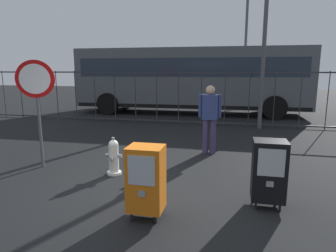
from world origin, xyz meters
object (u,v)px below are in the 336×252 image
at_px(newspaper_box_secondary, 146,178).
at_px(bus_near, 190,77).
at_px(street_light_near_left, 246,27).
at_px(stop_sign, 36,91).
at_px(newspaper_box_primary, 269,170).
at_px(pedestrian, 210,115).
at_px(street_light_near_right, 266,17).
at_px(fire_hydrant, 114,157).

xyz_separation_m(newspaper_box_secondary, bus_near, (-0.88, 10.19, 1.14)).
bearing_deg(street_light_near_left, newspaper_box_secondary, -97.18).
bearing_deg(stop_sign, street_light_near_left, 69.05).
relative_size(newspaper_box_primary, street_light_near_left, 0.14).
distance_m(pedestrian, street_light_near_left, 10.44).
bearing_deg(newspaper_box_primary, street_light_near_left, 90.04).
bearing_deg(street_light_near_right, fire_hydrant, -120.36).
xyz_separation_m(stop_sign, street_light_near_right, (4.85, 5.35, 2.14)).
xyz_separation_m(newspaper_box_primary, pedestrian, (-1.09, 2.69, 0.38)).
height_order(newspaper_box_primary, bus_near, bus_near).
bearing_deg(street_light_near_left, newspaper_box_primary, -89.96).
height_order(fire_hydrant, newspaper_box_primary, newspaper_box_primary).
distance_m(newspaper_box_primary, stop_sign, 4.67).
height_order(newspaper_box_primary, newspaper_box_secondary, same).
bearing_deg(bus_near, street_light_near_right, -49.17).
bearing_deg(fire_hydrant, street_light_near_right, 59.64).
xyz_separation_m(bus_near, street_light_near_right, (2.95, -3.25, 2.03)).
relative_size(pedestrian, street_light_near_right, 0.26).
bearing_deg(street_light_near_right, street_light_near_left, 93.60).
bearing_deg(pedestrian, street_light_near_right, 67.34).
distance_m(stop_sign, bus_near, 8.81).
height_order(pedestrian, bus_near, bus_near).
xyz_separation_m(fire_hydrant, bus_near, (0.24, 8.68, 1.36)).
xyz_separation_m(stop_sign, pedestrian, (3.37, 1.81, -0.65)).
xyz_separation_m(newspaper_box_secondary, pedestrian, (0.58, 3.40, 0.38)).
relative_size(stop_sign, bus_near, 0.21).
xyz_separation_m(newspaper_box_secondary, street_light_near_left, (1.67, 13.23, 3.72)).
bearing_deg(newspaper_box_primary, fire_hydrant, 164.05).
distance_m(stop_sign, pedestrian, 3.88).
height_order(fire_hydrant, stop_sign, stop_sign).
xyz_separation_m(newspaper_box_primary, bus_near, (-2.56, 9.48, 1.14)).
relative_size(stop_sign, street_light_near_right, 0.35).
distance_m(newspaper_box_secondary, stop_sign, 3.37).
relative_size(newspaper_box_secondary, pedestrian, 0.61).
relative_size(fire_hydrant, newspaper_box_secondary, 0.73).
bearing_deg(newspaper_box_secondary, street_light_near_left, 82.82).
relative_size(stop_sign, street_light_near_left, 0.30).
height_order(pedestrian, street_light_near_left, street_light_near_left).
bearing_deg(fire_hydrant, street_light_near_left, 76.63).
distance_m(newspaper_box_secondary, bus_near, 10.29).
height_order(pedestrian, street_light_near_right, street_light_near_right).
relative_size(newspaper_box_primary, bus_near, 0.10).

